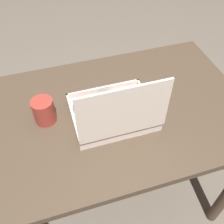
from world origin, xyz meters
name	(u,v)px	position (x,y,z in m)	size (l,w,h in m)	color
ground_plane	(117,192)	(0.00, 0.00, 0.00)	(8.00, 8.00, 0.00)	#6B6054
dining_table	(119,128)	(0.00, 0.00, 0.64)	(1.06, 0.71, 0.77)	#4C3D2D
donut_box	(114,112)	(0.04, 0.05, 0.81)	(0.31, 0.26, 0.26)	silver
coffee_mug	(44,111)	(0.29, -0.03, 0.82)	(0.08, 0.08, 0.10)	#A3382D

